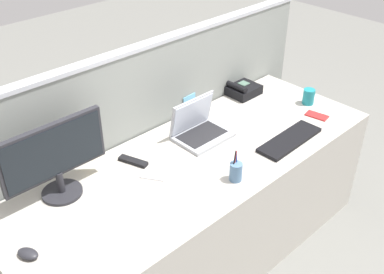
{
  "coord_description": "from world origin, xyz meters",
  "views": [
    {
      "loc": [
        -1.45,
        -1.47,
        2.23
      ],
      "look_at": [
        0.0,
        0.05,
        0.87
      ],
      "focal_mm": 43.02,
      "sensor_mm": 36.0,
      "label": 1
    }
  ],
  "objects_px": {
    "desk_phone": "(243,90)",
    "pen_cup": "(236,171)",
    "tv_remote": "(133,161)",
    "computer_mouse_right_hand": "(28,254)",
    "laptop": "(198,127)",
    "desktop_monitor": "(54,156)",
    "coffee_mug": "(309,96)",
    "keyboard_main": "(290,140)",
    "cell_phone_red_case": "(317,116)",
    "cell_phone_white_slab": "(153,176)"
  },
  "relations": [
    {
      "from": "desk_phone",
      "to": "pen_cup",
      "type": "height_order",
      "value": "pen_cup"
    },
    {
      "from": "desk_phone",
      "to": "tv_remote",
      "type": "distance_m",
      "value": 1.05
    },
    {
      "from": "desk_phone",
      "to": "computer_mouse_right_hand",
      "type": "xyz_separation_m",
      "value": [
        -1.77,
        -0.35,
        -0.02
      ]
    },
    {
      "from": "desk_phone",
      "to": "laptop",
      "type": "bearing_deg",
      "value": -164.3
    },
    {
      "from": "desktop_monitor",
      "to": "coffee_mug",
      "type": "bearing_deg",
      "value": -10.56
    },
    {
      "from": "laptop",
      "to": "keyboard_main",
      "type": "height_order",
      "value": "laptop"
    },
    {
      "from": "desk_phone",
      "to": "tv_remote",
      "type": "xyz_separation_m",
      "value": [
        -1.04,
        -0.12,
        -0.03
      ]
    },
    {
      "from": "pen_cup",
      "to": "cell_phone_red_case",
      "type": "height_order",
      "value": "pen_cup"
    },
    {
      "from": "tv_remote",
      "to": "desktop_monitor",
      "type": "bearing_deg",
      "value": 154.69
    },
    {
      "from": "desktop_monitor",
      "to": "computer_mouse_right_hand",
      "type": "distance_m",
      "value": 0.47
    },
    {
      "from": "coffee_mug",
      "to": "cell_phone_red_case",
      "type": "bearing_deg",
      "value": -126.54
    },
    {
      "from": "computer_mouse_right_hand",
      "to": "keyboard_main",
      "type": "bearing_deg",
      "value": -31.02
    },
    {
      "from": "keyboard_main",
      "to": "computer_mouse_right_hand",
      "type": "relative_size",
      "value": 4.54
    },
    {
      "from": "laptop",
      "to": "coffee_mug",
      "type": "distance_m",
      "value": 0.84
    },
    {
      "from": "keyboard_main",
      "to": "computer_mouse_right_hand",
      "type": "xyz_separation_m",
      "value": [
        -1.52,
        0.23,
        0.01
      ]
    },
    {
      "from": "cell_phone_red_case",
      "to": "desktop_monitor",
      "type": "bearing_deg",
      "value": 153.71
    },
    {
      "from": "pen_cup",
      "to": "desk_phone",
      "type": "bearing_deg",
      "value": 38.89
    },
    {
      "from": "cell_phone_white_slab",
      "to": "laptop",
      "type": "bearing_deg",
      "value": -18.48
    },
    {
      "from": "computer_mouse_right_hand",
      "to": "pen_cup",
      "type": "height_order",
      "value": "pen_cup"
    },
    {
      "from": "desk_phone",
      "to": "pen_cup",
      "type": "bearing_deg",
      "value": -141.11
    },
    {
      "from": "cell_phone_white_slab",
      "to": "cell_phone_red_case",
      "type": "height_order",
      "value": "same"
    },
    {
      "from": "pen_cup",
      "to": "coffee_mug",
      "type": "bearing_deg",
      "value": 12.61
    },
    {
      "from": "desktop_monitor",
      "to": "tv_remote",
      "type": "height_order",
      "value": "desktop_monitor"
    },
    {
      "from": "computer_mouse_right_hand",
      "to": "desktop_monitor",
      "type": "bearing_deg",
      "value": 18.44
    },
    {
      "from": "desktop_monitor",
      "to": "computer_mouse_right_hand",
      "type": "relative_size",
      "value": 5.35
    },
    {
      "from": "pen_cup",
      "to": "tv_remote",
      "type": "bearing_deg",
      "value": 121.22
    },
    {
      "from": "keyboard_main",
      "to": "cell_phone_white_slab",
      "type": "height_order",
      "value": "keyboard_main"
    },
    {
      "from": "desktop_monitor",
      "to": "cell_phone_red_case",
      "type": "xyz_separation_m",
      "value": [
        1.57,
        -0.45,
        -0.22
      ]
    },
    {
      "from": "cell_phone_red_case",
      "to": "coffee_mug",
      "type": "bearing_deg",
      "value": 43.16
    },
    {
      "from": "tv_remote",
      "to": "cell_phone_red_case",
      "type": "bearing_deg",
      "value": -38.72
    },
    {
      "from": "tv_remote",
      "to": "coffee_mug",
      "type": "height_order",
      "value": "coffee_mug"
    },
    {
      "from": "desk_phone",
      "to": "cell_phone_red_case",
      "type": "height_order",
      "value": "desk_phone"
    },
    {
      "from": "laptop",
      "to": "desk_phone",
      "type": "xyz_separation_m",
      "value": [
        0.59,
        0.17,
        -0.02
      ]
    },
    {
      "from": "desktop_monitor",
      "to": "pen_cup",
      "type": "distance_m",
      "value": 0.9
    },
    {
      "from": "desktop_monitor",
      "to": "keyboard_main",
      "type": "height_order",
      "value": "desktop_monitor"
    },
    {
      "from": "pen_cup",
      "to": "tv_remote",
      "type": "xyz_separation_m",
      "value": [
        -0.29,
        0.48,
        -0.04
      ]
    },
    {
      "from": "pen_cup",
      "to": "tv_remote",
      "type": "relative_size",
      "value": 1.06
    },
    {
      "from": "computer_mouse_right_hand",
      "to": "cell_phone_white_slab",
      "type": "bearing_deg",
      "value": -17.66
    },
    {
      "from": "laptop",
      "to": "cell_phone_red_case",
      "type": "height_order",
      "value": "laptop"
    },
    {
      "from": "desk_phone",
      "to": "keyboard_main",
      "type": "distance_m",
      "value": 0.63
    },
    {
      "from": "laptop",
      "to": "pen_cup",
      "type": "height_order",
      "value": "laptop"
    },
    {
      "from": "cell_phone_red_case",
      "to": "computer_mouse_right_hand",
      "type": "bearing_deg",
      "value": 164.39
    },
    {
      "from": "desk_phone",
      "to": "pen_cup",
      "type": "relative_size",
      "value": 1.16
    },
    {
      "from": "computer_mouse_right_hand",
      "to": "coffee_mug",
      "type": "relative_size",
      "value": 0.88
    },
    {
      "from": "pen_cup",
      "to": "cell_phone_white_slab",
      "type": "height_order",
      "value": "pen_cup"
    },
    {
      "from": "desk_phone",
      "to": "coffee_mug",
      "type": "distance_m",
      "value": 0.44
    },
    {
      "from": "desktop_monitor",
      "to": "cell_phone_white_slab",
      "type": "distance_m",
      "value": 0.52
    },
    {
      "from": "pen_cup",
      "to": "coffee_mug",
      "type": "relative_size",
      "value": 1.58
    },
    {
      "from": "computer_mouse_right_hand",
      "to": "pen_cup",
      "type": "relative_size",
      "value": 0.56
    },
    {
      "from": "computer_mouse_right_hand",
      "to": "tv_remote",
      "type": "distance_m",
      "value": 0.77
    }
  ]
}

